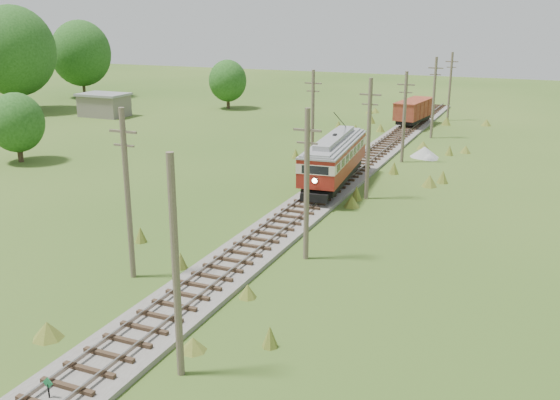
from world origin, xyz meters
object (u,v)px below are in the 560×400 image
at_px(gravel_pile, 425,152).
at_px(gondola, 414,110).
at_px(streetcar, 334,156).
at_px(switch_marker, 48,388).

bearing_deg(gravel_pile, gondola, 105.48).
distance_m(streetcar, gondola, 30.84).
height_order(switch_marker, gondola, gondola).
bearing_deg(gravel_pile, streetcar, -108.28).
distance_m(switch_marker, gondola, 62.17).
height_order(streetcar, gravel_pile, streetcar).
bearing_deg(switch_marker, streetcar, 89.63).
height_order(streetcar, gondola, streetcar).
xyz_separation_m(switch_marker, gravel_pile, (4.85, 45.39, -0.15)).
distance_m(gondola, gravel_pile, 17.47).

